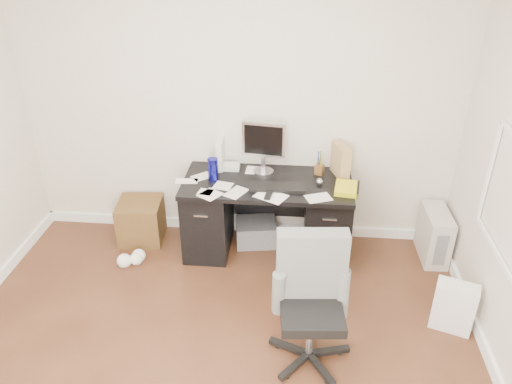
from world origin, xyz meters
TOP-DOWN VIEW (x-y plane):
  - room_shell at (0.03, 0.03)m, footprint 4.02×4.02m
  - desk at (0.30, 1.65)m, footprint 1.50×0.70m
  - loose_papers at (0.10, 1.60)m, footprint 1.10×0.60m
  - lcd_monitor at (0.25, 1.82)m, footprint 0.42×0.27m
  - keyboard at (0.39, 1.53)m, footprint 0.49×0.18m
  - computer_mouse at (0.76, 1.63)m, footprint 0.08×0.08m
  - travel_mug at (-0.18, 1.64)m, footprint 0.11×0.11m
  - white_binder at (-0.15, 1.90)m, footprint 0.12×0.25m
  - magazine_file at (0.94, 1.85)m, footprint 0.20×0.28m
  - pen_cup at (0.76, 1.84)m, footprint 0.12×0.12m
  - yellow_book at (0.99, 1.55)m, footprint 0.23×0.28m
  - paper_remote at (0.35, 1.39)m, footprint 0.33×0.30m
  - office_chair at (0.70, 0.36)m, footprint 0.61×0.61m
  - pc_tower at (1.84, 1.71)m, footprint 0.23×0.48m
  - shopping_bag at (1.80, 0.78)m, footprint 0.36×0.31m
  - wicker_basket at (-0.94, 1.75)m, footprint 0.44×0.44m
  - desk_printer at (0.19, 1.79)m, footprint 0.43×0.37m

SIDE VIEW (x-z plane):
  - desk_printer at x=0.19m, z-range 0.00..0.23m
  - wicker_basket at x=-0.94m, z-range 0.00..0.41m
  - shopping_bag at x=1.80m, z-range 0.00..0.41m
  - pc_tower at x=1.84m, z-range 0.00..0.48m
  - desk at x=0.30m, z-range 0.02..0.77m
  - office_chair at x=0.70m, z-range 0.00..0.99m
  - loose_papers at x=0.10m, z-range 0.75..0.75m
  - paper_remote at x=0.35m, z-range 0.75..0.77m
  - keyboard at x=0.39m, z-range 0.75..0.78m
  - yellow_book at x=0.99m, z-range 0.75..0.79m
  - computer_mouse at x=0.76m, z-range 0.75..0.81m
  - travel_mug at x=-0.18m, z-range 0.75..0.96m
  - pen_cup at x=0.76m, z-range 0.75..0.96m
  - white_binder at x=-0.15m, z-range 0.75..1.03m
  - magazine_file at x=0.94m, z-range 0.75..1.04m
  - lcd_monitor at x=0.25m, z-range 0.75..1.24m
  - room_shell at x=0.03m, z-range 0.30..3.01m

